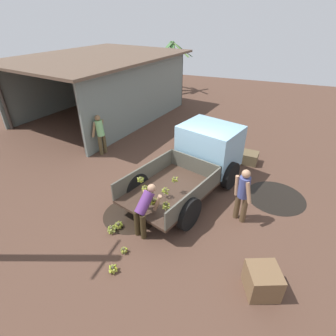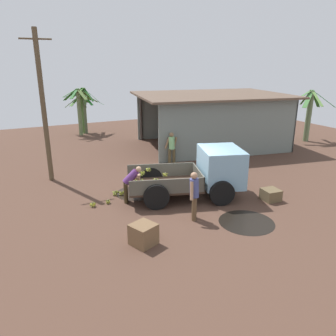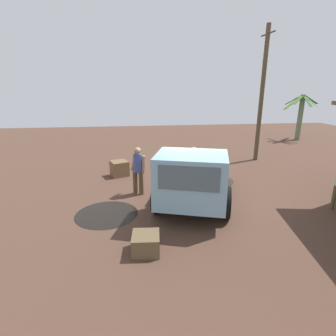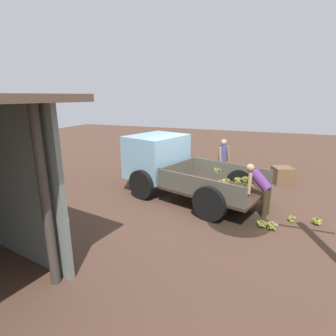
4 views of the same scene
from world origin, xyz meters
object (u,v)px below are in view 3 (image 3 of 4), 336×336
at_px(cargo_truck, 192,180).
at_px(banana_bunch_on_ground_1, 194,170).
at_px(person_worker_loading, 194,159).
at_px(banana_bunch_on_ground_3, 211,172).
at_px(utility_pole, 262,95).
at_px(banana_bunch_on_ground_0, 211,174).
at_px(wooden_crate_0, 119,168).
at_px(wooden_crate_1, 146,243).
at_px(person_foreground_visitor, 138,169).
at_px(banana_bunch_on_ground_2, 190,166).

height_order(cargo_truck, banana_bunch_on_ground_1, cargo_truck).
bearing_deg(person_worker_loading, banana_bunch_on_ground_3, 129.58).
bearing_deg(utility_pole, banana_bunch_on_ground_0, -53.27).
height_order(banana_bunch_on_ground_0, wooden_crate_0, wooden_crate_0).
distance_m(person_worker_loading, wooden_crate_1, 5.47).
bearing_deg(utility_pole, wooden_crate_0, -76.03).
bearing_deg(banana_bunch_on_ground_1, banana_bunch_on_ground_0, 38.27).
distance_m(banana_bunch_on_ground_1, banana_bunch_on_ground_3, 0.83).
xyz_separation_m(cargo_truck, person_foreground_visitor, (-1.62, -1.58, -0.10)).
distance_m(person_foreground_visitor, wooden_crate_0, 2.36).
relative_size(person_foreground_visitor, wooden_crate_1, 2.71).
bearing_deg(wooden_crate_1, banana_bunch_on_ground_1, 157.23).
bearing_deg(cargo_truck, banana_bunch_on_ground_2, -173.88).
xyz_separation_m(wooden_crate_0, wooden_crate_1, (5.67, 0.86, -0.10)).
bearing_deg(wooden_crate_1, utility_pole, 140.34).
height_order(banana_bunch_on_ground_0, banana_bunch_on_ground_1, banana_bunch_on_ground_0).
relative_size(person_foreground_visitor, banana_bunch_on_ground_3, 6.02).
relative_size(person_foreground_visitor, banana_bunch_on_ground_0, 6.83).
height_order(utility_pole, wooden_crate_0, utility_pole).
xyz_separation_m(utility_pole, banana_bunch_on_ground_1, (1.60, -3.70, -3.21)).
bearing_deg(person_foreground_visitor, banana_bunch_on_ground_3, -32.73).
distance_m(utility_pole, banana_bunch_on_ground_2, 5.03).
height_order(person_worker_loading, banana_bunch_on_ground_1, person_worker_loading).
xyz_separation_m(banana_bunch_on_ground_3, wooden_crate_1, (5.32, -3.10, 0.10)).
relative_size(cargo_truck, wooden_crate_0, 7.24).
relative_size(cargo_truck, banana_bunch_on_ground_2, 19.77).
bearing_deg(wooden_crate_1, person_worker_loading, 155.61).
relative_size(banana_bunch_on_ground_3, wooden_crate_0, 0.42).
xyz_separation_m(utility_pole, person_worker_loading, (2.47, -3.90, -2.48)).
height_order(utility_pole, wooden_crate_1, utility_pole).
height_order(cargo_truck, wooden_crate_0, cargo_truck).
height_order(utility_pole, banana_bunch_on_ground_3, utility_pole).
height_order(person_foreground_visitor, wooden_crate_0, person_foreground_visitor).
distance_m(person_foreground_visitor, banana_bunch_on_ground_1, 3.52).
relative_size(person_worker_loading, banana_bunch_on_ground_0, 5.65).
relative_size(banana_bunch_on_ground_1, banana_bunch_on_ground_3, 0.72).
distance_m(cargo_truck, utility_pole, 7.56).
relative_size(person_worker_loading, wooden_crate_0, 2.11).
relative_size(cargo_truck, banana_bunch_on_ground_3, 17.09).
relative_size(utility_pole, person_worker_loading, 4.61).
bearing_deg(person_foreground_visitor, cargo_truck, -107.97).
bearing_deg(wooden_crate_1, wooden_crate_0, -171.42).
bearing_deg(banana_bunch_on_ground_3, utility_pole, 124.52).
relative_size(cargo_truck, banana_bunch_on_ground_0, 19.40).
relative_size(banana_bunch_on_ground_0, banana_bunch_on_ground_1, 1.23).
xyz_separation_m(person_foreground_visitor, wooden_crate_0, (-2.15, -0.77, -0.62)).
xyz_separation_m(banana_bunch_on_ground_2, wooden_crate_0, (0.74, -3.25, 0.22)).
xyz_separation_m(banana_bunch_on_ground_1, banana_bunch_on_ground_3, (0.50, 0.66, 0.03)).
bearing_deg(person_foreground_visitor, banana_bunch_on_ground_2, -12.83).
bearing_deg(wooden_crate_0, wooden_crate_1, 8.58).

